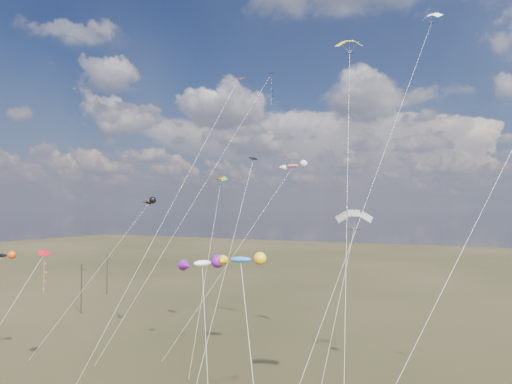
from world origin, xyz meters
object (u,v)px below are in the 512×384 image
at_px(parafoil_yellow, 350,43).
at_px(novelty_black_orange, 1,256).
at_px(utility_pole_far, 107,274).
at_px(utility_pole_near, 81,288).

distance_m(parafoil_yellow, novelty_black_orange, 43.75).
distance_m(utility_pole_far, parafoil_yellow, 70.77).
height_order(utility_pole_near, novelty_black_orange, novelty_black_orange).
relative_size(utility_pole_near, utility_pole_far, 1.00).
bearing_deg(utility_pole_far, parafoil_yellow, -28.41).
bearing_deg(parafoil_yellow, utility_pole_far, 151.59).
distance_m(utility_pole_near, utility_pole_far, 16.12).
distance_m(utility_pole_near, novelty_black_orange, 25.15).
height_order(utility_pole_far, novelty_black_orange, novelty_black_orange).
bearing_deg(parafoil_yellow, novelty_black_orange, -173.52).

